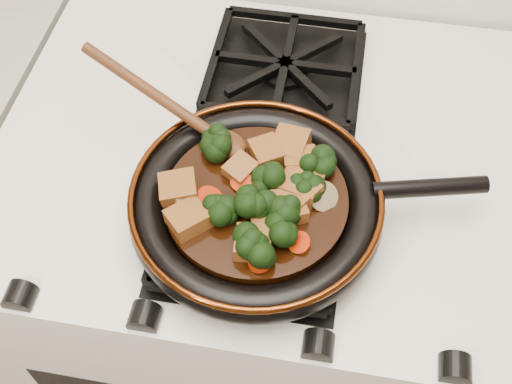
# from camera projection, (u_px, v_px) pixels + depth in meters

# --- Properties ---
(stove) EXTENTS (0.76, 0.60, 0.90)m
(stove) POSITION_uv_depth(u_px,v_px,m) (266.00, 292.00, 1.25)
(stove) COLOR white
(stove) RESTS_ON ground
(burner_grate_front) EXTENTS (0.23, 0.23, 0.03)m
(burner_grate_front) POSITION_uv_depth(u_px,v_px,m) (252.00, 225.00, 0.80)
(burner_grate_front) COLOR black
(burner_grate_front) RESTS_ON stove
(burner_grate_back) EXTENTS (0.23, 0.23, 0.03)m
(burner_grate_back) POSITION_uv_depth(u_px,v_px,m) (285.00, 68.00, 0.96)
(burner_grate_back) COLOR black
(burner_grate_back) RESTS_ON stove
(skillet) EXTENTS (0.43, 0.31, 0.05)m
(skillet) POSITION_uv_depth(u_px,v_px,m) (258.00, 204.00, 0.78)
(skillet) COLOR black
(skillet) RESTS_ON burner_grate_front
(braising_sauce) EXTENTS (0.22, 0.22, 0.02)m
(braising_sauce) POSITION_uv_depth(u_px,v_px,m) (256.00, 202.00, 0.77)
(braising_sauce) COLOR black
(braising_sauce) RESTS_ON skillet
(tofu_cube_0) EXTENTS (0.05, 0.04, 0.03)m
(tofu_cube_0) POSITION_uv_depth(u_px,v_px,m) (300.00, 161.00, 0.79)
(tofu_cube_0) COLOR brown
(tofu_cube_0) RESTS_ON braising_sauce
(tofu_cube_1) EXTENTS (0.04, 0.04, 0.02)m
(tofu_cube_1) POSITION_uv_depth(u_px,v_px,m) (253.00, 244.00, 0.72)
(tofu_cube_1) COLOR brown
(tofu_cube_1) RESTS_ON braising_sauce
(tofu_cube_2) EXTENTS (0.06, 0.06, 0.03)m
(tofu_cube_2) POSITION_uv_depth(u_px,v_px,m) (188.00, 219.00, 0.74)
(tofu_cube_2) COLOR brown
(tofu_cube_2) RESTS_ON braising_sauce
(tofu_cube_3) EXTENTS (0.05, 0.05, 0.03)m
(tofu_cube_3) POSITION_uv_depth(u_px,v_px,m) (240.00, 169.00, 0.78)
(tofu_cube_3) COLOR brown
(tofu_cube_3) RESTS_ON braising_sauce
(tofu_cube_4) EXTENTS (0.05, 0.05, 0.03)m
(tofu_cube_4) POSITION_uv_depth(u_px,v_px,m) (290.00, 145.00, 0.80)
(tofu_cube_4) COLOR brown
(tofu_cube_4) RESTS_ON braising_sauce
(tofu_cube_5) EXTENTS (0.06, 0.05, 0.03)m
(tofu_cube_5) POSITION_uv_depth(u_px,v_px,m) (179.00, 188.00, 0.76)
(tofu_cube_5) COLOR brown
(tofu_cube_5) RESTS_ON braising_sauce
(tofu_cube_6) EXTENTS (0.05, 0.05, 0.02)m
(tofu_cube_6) POSITION_uv_depth(u_px,v_px,m) (267.00, 153.00, 0.79)
(tofu_cube_6) COLOR brown
(tofu_cube_6) RESTS_ON braising_sauce
(tofu_cube_7) EXTENTS (0.07, 0.06, 0.03)m
(tofu_cube_7) POSITION_uv_depth(u_px,v_px,m) (298.00, 194.00, 0.76)
(tofu_cube_7) COLOR brown
(tofu_cube_7) RESTS_ON braising_sauce
(tofu_cube_8) EXTENTS (0.04, 0.04, 0.02)m
(tofu_cube_8) POSITION_uv_depth(u_px,v_px,m) (266.00, 229.00, 0.73)
(tofu_cube_8) COLOR brown
(tofu_cube_8) RESTS_ON braising_sauce
(tofu_cube_9) EXTENTS (0.05, 0.05, 0.02)m
(tofu_cube_9) POSITION_uv_depth(u_px,v_px,m) (288.00, 205.00, 0.75)
(tofu_cube_9) COLOR brown
(tofu_cube_9) RESTS_ON braising_sauce
(tofu_cube_10) EXTENTS (0.06, 0.06, 0.03)m
(tofu_cube_10) POSITION_uv_depth(u_px,v_px,m) (300.00, 186.00, 0.76)
(tofu_cube_10) COLOR brown
(tofu_cube_10) RESTS_ON braising_sauce
(tofu_cube_11) EXTENTS (0.05, 0.05, 0.02)m
(tofu_cube_11) POSITION_uv_depth(u_px,v_px,m) (289.00, 209.00, 0.75)
(tofu_cube_11) COLOR brown
(tofu_cube_11) RESTS_ON braising_sauce
(broccoli_floret_0) EXTENTS (0.08, 0.09, 0.07)m
(broccoli_floret_0) POSITION_uv_depth(u_px,v_px,m) (220.00, 214.00, 0.74)
(broccoli_floret_0) COLOR black
(broccoli_floret_0) RESTS_ON braising_sauce
(broccoli_floret_1) EXTENTS (0.08, 0.09, 0.06)m
(broccoli_floret_1) POSITION_uv_depth(u_px,v_px,m) (273.00, 186.00, 0.76)
(broccoli_floret_1) COLOR black
(broccoli_floret_1) RESTS_ON braising_sauce
(broccoli_floret_2) EXTENTS (0.08, 0.08, 0.05)m
(broccoli_floret_2) POSITION_uv_depth(u_px,v_px,m) (321.00, 162.00, 0.78)
(broccoli_floret_2) COLOR black
(broccoli_floret_2) RESTS_ON braising_sauce
(broccoli_floret_3) EXTENTS (0.07, 0.08, 0.06)m
(broccoli_floret_3) POSITION_uv_depth(u_px,v_px,m) (303.00, 187.00, 0.76)
(broccoli_floret_3) COLOR black
(broccoli_floret_3) RESTS_ON braising_sauce
(broccoli_floret_4) EXTENTS (0.08, 0.08, 0.06)m
(broccoli_floret_4) POSITION_uv_depth(u_px,v_px,m) (214.00, 144.00, 0.80)
(broccoli_floret_4) COLOR black
(broccoli_floret_4) RESTS_ON braising_sauce
(broccoli_floret_5) EXTENTS (0.09, 0.09, 0.07)m
(broccoli_floret_5) POSITION_uv_depth(u_px,v_px,m) (257.00, 205.00, 0.74)
(broccoli_floret_5) COLOR black
(broccoli_floret_5) RESTS_ON braising_sauce
(broccoli_floret_6) EXTENTS (0.08, 0.09, 0.07)m
(broccoli_floret_6) POSITION_uv_depth(u_px,v_px,m) (250.00, 245.00, 0.71)
(broccoli_floret_6) COLOR black
(broccoli_floret_6) RESTS_ON braising_sauce
(broccoli_floret_7) EXTENTS (0.08, 0.08, 0.08)m
(broccoli_floret_7) POSITION_uv_depth(u_px,v_px,m) (255.00, 249.00, 0.71)
(broccoli_floret_7) COLOR black
(broccoli_floret_7) RESTS_ON braising_sauce
(broccoli_floret_8) EXTENTS (0.09, 0.08, 0.07)m
(broccoli_floret_8) POSITION_uv_depth(u_px,v_px,m) (278.00, 232.00, 0.72)
(broccoli_floret_8) COLOR black
(broccoli_floret_8) RESTS_ON braising_sauce
(broccoli_floret_9) EXTENTS (0.08, 0.08, 0.07)m
(broccoli_floret_9) POSITION_uv_depth(u_px,v_px,m) (279.00, 209.00, 0.74)
(broccoli_floret_9) COLOR black
(broccoli_floret_9) RESTS_ON braising_sauce
(carrot_coin_0) EXTENTS (0.03, 0.03, 0.02)m
(carrot_coin_0) POSITION_uv_depth(u_px,v_px,m) (242.00, 182.00, 0.77)
(carrot_coin_0) COLOR #AE2104
(carrot_coin_0) RESTS_ON braising_sauce
(carrot_coin_1) EXTENTS (0.03, 0.03, 0.02)m
(carrot_coin_1) POSITION_uv_depth(u_px,v_px,m) (209.00, 198.00, 0.76)
(carrot_coin_1) COLOR #AE2104
(carrot_coin_1) RESTS_ON braising_sauce
(carrot_coin_2) EXTENTS (0.03, 0.03, 0.02)m
(carrot_coin_2) POSITION_uv_depth(u_px,v_px,m) (260.00, 262.00, 0.71)
(carrot_coin_2) COLOR #AE2104
(carrot_coin_2) RESTS_ON braising_sauce
(carrot_coin_3) EXTENTS (0.03, 0.03, 0.01)m
(carrot_coin_3) POSITION_uv_depth(u_px,v_px,m) (302.00, 159.00, 0.79)
(carrot_coin_3) COLOR #AE2104
(carrot_coin_3) RESTS_ON braising_sauce
(carrot_coin_4) EXTENTS (0.03, 0.03, 0.02)m
(carrot_coin_4) POSITION_uv_depth(u_px,v_px,m) (299.00, 243.00, 0.72)
(carrot_coin_4) COLOR #AE2104
(carrot_coin_4) RESTS_ON braising_sauce
(mushroom_slice_0) EXTENTS (0.05, 0.05, 0.03)m
(mushroom_slice_0) POSITION_uv_depth(u_px,v_px,m) (322.00, 196.00, 0.76)
(mushroom_slice_0) COLOR olive
(mushroom_slice_0) RESTS_ON braising_sauce
(mushroom_slice_1) EXTENTS (0.05, 0.05, 0.02)m
(mushroom_slice_1) POSITION_uv_depth(u_px,v_px,m) (301.00, 157.00, 0.79)
(mushroom_slice_1) COLOR olive
(mushroom_slice_1) RESTS_ON braising_sauce
(mushroom_slice_2) EXTENTS (0.05, 0.05, 0.02)m
(mushroom_slice_2) POSITION_uv_depth(u_px,v_px,m) (190.00, 203.00, 0.75)
(mushroom_slice_2) COLOR olive
(mushroom_slice_2) RESTS_ON braising_sauce
(wooden_spoon) EXTENTS (0.14, 0.08, 0.22)m
(wooden_spoon) POSITION_uv_depth(u_px,v_px,m) (187.00, 116.00, 0.81)
(wooden_spoon) COLOR #4D2710
(wooden_spoon) RESTS_ON braising_sauce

